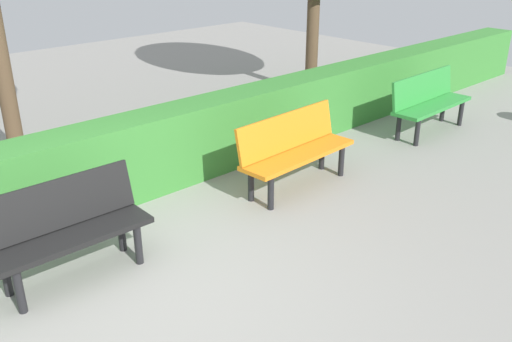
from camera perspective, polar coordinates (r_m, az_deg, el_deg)
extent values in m
plane|color=gray|center=(4.79, -12.54, -12.51)|extent=(21.16, 21.16, 0.00)
cube|color=#2D8C38|center=(8.57, 17.73, 6.43)|extent=(1.57, 0.46, 0.05)
cube|color=#2D8C38|center=(8.59, 16.81, 8.22)|extent=(1.57, 0.14, 0.42)
cylinder|color=black|center=(9.11, 20.33, 5.61)|extent=(0.07, 0.07, 0.39)
cylinder|color=black|center=(9.24, 18.68, 6.07)|extent=(0.07, 0.07, 0.39)
cylinder|color=black|center=(8.03, 16.25, 3.84)|extent=(0.07, 0.07, 0.39)
cylinder|color=black|center=(8.17, 14.45, 4.38)|extent=(0.07, 0.07, 0.39)
cube|color=orange|center=(6.37, 4.45, 1.71)|extent=(1.58, 0.49, 0.05)
cube|color=orange|center=(6.40, 3.21, 4.11)|extent=(1.56, 0.20, 0.42)
cylinder|color=black|center=(6.83, 8.78, 1.06)|extent=(0.07, 0.07, 0.39)
cylinder|color=black|center=(7.00, 6.80, 1.72)|extent=(0.07, 0.07, 0.39)
cylinder|color=black|center=(5.93, 1.53, -2.26)|extent=(0.07, 0.07, 0.39)
cylinder|color=black|center=(6.12, -0.52, -1.40)|extent=(0.07, 0.07, 0.39)
cube|color=black|center=(4.93, -18.45, -6.41)|extent=(1.36, 0.44, 0.05)
cube|color=black|center=(4.98, -19.70, -3.21)|extent=(1.36, 0.16, 0.42)
cylinder|color=black|center=(5.11, -12.03, -7.38)|extent=(0.07, 0.07, 0.39)
cylinder|color=black|center=(5.34, -13.68, -6.09)|extent=(0.07, 0.07, 0.39)
cylinder|color=black|center=(4.78, -23.17, -11.31)|extent=(0.07, 0.07, 0.39)
cylinder|color=black|center=(5.03, -24.36, -9.71)|extent=(0.07, 0.07, 0.39)
cube|color=#387F33|center=(6.41, -11.18, 1.79)|extent=(17.16, 0.53, 0.90)
cylinder|color=brown|center=(10.18, 5.86, 14.32)|extent=(0.22, 0.22, 2.32)
cylinder|color=brown|center=(7.66, -24.75, 10.11)|extent=(0.21, 0.21, 2.55)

